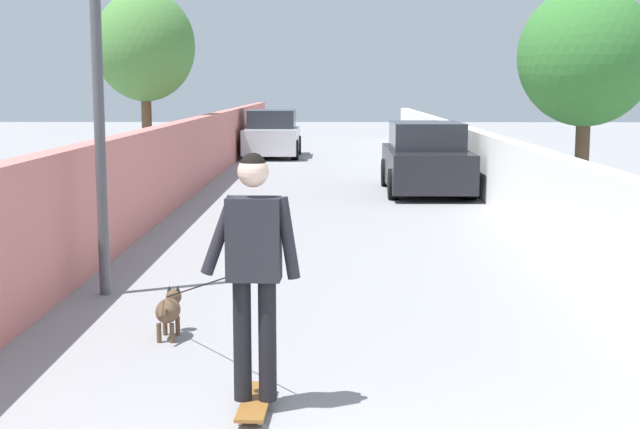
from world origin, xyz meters
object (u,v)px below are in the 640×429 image
at_px(tree_right_mid, 586,57).
at_px(person_skateboarder, 254,257).
at_px(skateboard, 256,402).
at_px(car_far, 272,135).
at_px(lamp_post, 96,24).
at_px(dog, 169,309).
at_px(car_near, 426,160).
at_px(tree_left_near, 145,47).

xyz_separation_m(tree_right_mid, person_skateboarder, (-10.50, 5.23, -1.71)).
relative_size(skateboard, car_far, 0.21).
height_order(lamp_post, skateboard, lamp_post).
distance_m(dog, car_near, 12.02).
relative_size(tree_right_mid, dog, 1.91).
height_order(skateboard, car_near, car_near).
height_order(tree_left_near, tree_right_mid, tree_left_near).
distance_m(tree_right_mid, car_far, 14.39).
height_order(tree_left_near, car_far, tree_left_near).
bearing_deg(car_near, tree_left_near, 64.90).
relative_size(lamp_post, car_near, 1.09).
bearing_deg(tree_right_mid, car_far, 27.76).
bearing_deg(tree_left_near, dog, -167.68).
bearing_deg(tree_left_near, skateboard, -165.88).
relative_size(skateboard, car_near, 0.20).
bearing_deg(car_near, lamp_post, 154.62).
bearing_deg(dog, car_near, -17.31).
distance_m(lamp_post, dog, 3.38).
bearing_deg(dog, person_skateboarder, -152.80).
relative_size(dog, car_far, 0.57).
bearing_deg(tree_left_near, person_skateboarder, -165.88).
bearing_deg(car_far, car_near, -157.63).
bearing_deg(skateboard, dog, 27.20).
bearing_deg(skateboard, car_far, 3.47).
height_order(tree_right_mid, skateboard, tree_right_mid).
distance_m(skateboard, car_far, 23.15).
height_order(tree_left_near, car_near, tree_left_near).
bearing_deg(dog, lamp_post, 30.98).
height_order(dog, car_near, car_near).
height_order(person_skateboarder, car_far, person_skateboarder).
relative_size(car_near, car_far, 1.05).
xyz_separation_m(dog, car_near, (11.47, -3.58, 0.44)).
bearing_deg(skateboard, tree_left_near, 14.12).
relative_size(tree_left_near, dog, 2.17).
distance_m(tree_left_near, lamp_post, 13.09).
relative_size(tree_left_near, lamp_post, 1.08).
bearing_deg(tree_right_mid, lamp_post, 133.71).
height_order(skateboard, person_skateboarder, person_skateboarder).
distance_m(skateboard, car_near, 13.60).
relative_size(tree_left_near, person_skateboarder, 2.63).
relative_size(person_skateboarder, car_near, 0.44).
height_order(tree_right_mid, dog, tree_right_mid).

